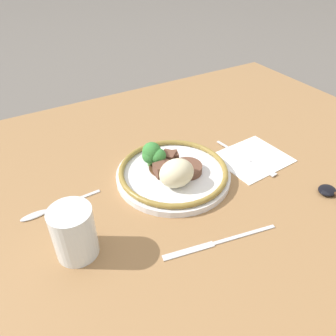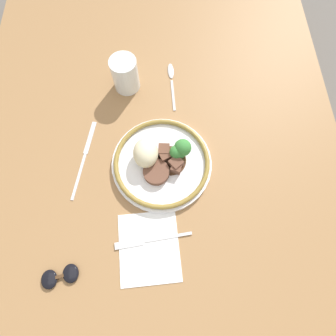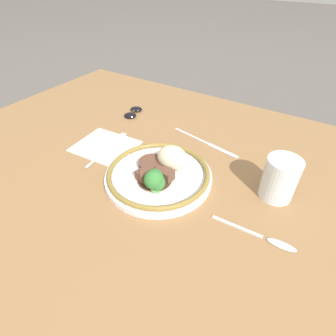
{
  "view_description": "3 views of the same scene",
  "coord_description": "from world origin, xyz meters",
  "views": [
    {
      "loc": [
        0.33,
        0.48,
        0.51
      ],
      "look_at": [
        0.04,
        -0.02,
        0.07
      ],
      "focal_mm": 35.0,
      "sensor_mm": 36.0,
      "label": 1
    },
    {
      "loc": [
        -0.21,
        -0.02,
        0.69
      ],
      "look_at": [
        0.01,
        -0.03,
        0.08
      ],
      "focal_mm": 28.0,
      "sensor_mm": 36.0,
      "label": 2
    },
    {
      "loc": [
        0.3,
        -0.41,
        0.47
      ],
      "look_at": [
        0.05,
        0.0,
        0.08
      ],
      "focal_mm": 28.0,
      "sensor_mm": 36.0,
      "label": 3
    }
  ],
  "objects": [
    {
      "name": "dining_table",
      "position": [
        0.0,
        0.0,
        0.02
      ],
      "size": [
        1.32,
        1.0,
        0.05
      ],
      "color": "olive",
      "rests_on": "ground"
    },
    {
      "name": "napkin",
      "position": [
        -0.18,
        0.02,
        0.05
      ],
      "size": [
        0.17,
        0.15,
        0.0
      ],
      "color": "white",
      "rests_on": "dining_table"
    },
    {
      "name": "ground_plane",
      "position": [
        0.0,
        0.0,
        0.0
      ],
      "size": [
        8.0,
        8.0,
        0.0
      ],
      "primitive_type": "plane",
      "color": "#5B5651"
    },
    {
      "name": "sunglasses",
      "position": [
        -0.23,
        0.22,
        0.05
      ],
      "size": [
        0.06,
        0.09,
        0.01
      ],
      "rotation": [
        0.0,
        0.0,
        0.23
      ],
      "color": "black",
      "rests_on": "dining_table"
    },
    {
      "name": "plate",
      "position": [
        0.03,
        -0.01,
        0.07
      ],
      "size": [
        0.26,
        0.26,
        0.07
      ],
      "color": "white",
      "rests_on": "dining_table"
    },
    {
      "name": "juice_glass",
      "position": [
        0.28,
        0.08,
        0.09
      ],
      "size": [
        0.07,
        0.07,
        0.1
      ],
      "color": "yellow",
      "rests_on": "dining_table"
    },
    {
      "name": "fork",
      "position": [
        -0.16,
        0.03,
        0.05
      ],
      "size": [
        0.04,
        0.18,
        0.0
      ],
      "rotation": [
        0.0,
        0.0,
        1.71
      ],
      "color": "silver",
      "rests_on": "napkin"
    },
    {
      "name": "spoon",
      "position": [
        0.31,
        -0.05,
        0.05
      ],
      "size": [
        0.17,
        0.02,
        0.01
      ],
      "rotation": [
        0.0,
        0.0,
        0.04
      ],
      "color": "silver",
      "rests_on": "dining_table"
    },
    {
      "name": "knife",
      "position": [
        0.06,
        0.19,
        0.05
      ],
      "size": [
        0.22,
        0.05,
        0.0
      ],
      "rotation": [
        0.0,
        0.0,
        -0.19
      ],
      "color": "silver",
      "rests_on": "dining_table"
    }
  ]
}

